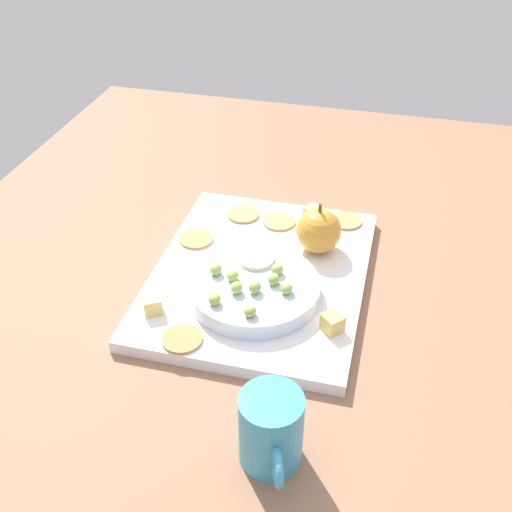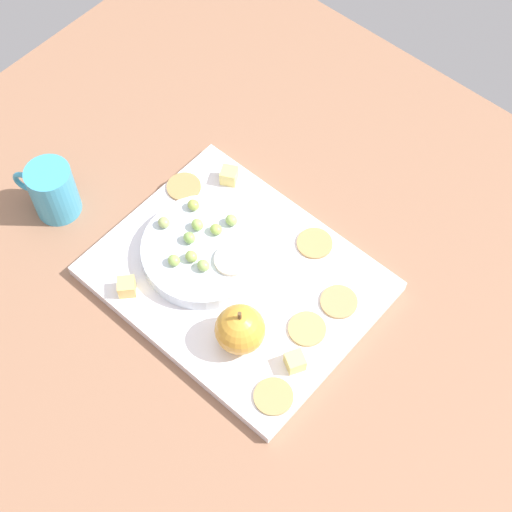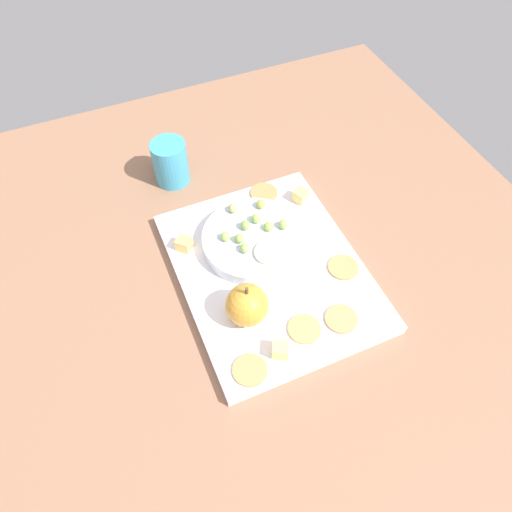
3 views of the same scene
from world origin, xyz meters
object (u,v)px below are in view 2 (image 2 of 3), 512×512
Objects in this scene: grape_2 at (203,266)px; cup at (53,191)px; apple_whole at (240,329)px; apple_slice_0 at (232,260)px; cheese_cube_2 at (127,287)px; grape_0 at (164,223)px; cracker_0 at (339,302)px; grape_7 at (197,225)px; cracker_2 at (273,396)px; grape_3 at (191,256)px; cracker_4 at (307,329)px; grape_6 at (189,238)px; platter at (237,279)px; grape_5 at (216,229)px; cheese_cube_1 at (295,362)px; cracker_1 at (184,187)px; grape_8 at (174,260)px; grape_1 at (231,220)px; grape_4 at (193,205)px; serving_dish at (204,251)px; cheese_cube_0 at (229,175)px.

cup reaches higher than grape_2.
apple_slice_0 is at bearing 137.91° from apple_whole.
cheese_cube_2 is 1.32× the size of grape_0.
grape_0 reaches higher than cracker_0.
apple_slice_0 is (7.23, -0.83, -0.52)cm from grape_7.
grape_3 is at bearing 161.55° from cracker_2.
cracker_4 is 16.22cm from grape_2.
cheese_cube_2 is 10.79cm from grape_6.
platter is at bearing 16.05° from cup.
cheese_cube_1 is at bearing -19.53° from grape_5.
grape_2 reaches higher than cracker_1.
cracker_2 is 22.71cm from grape_8.
apple_slice_0 is at bearing 38.38° from grape_3.
grape_1 is 5.98cm from grape_4.
grape_2 is 1.00× the size of grape_3.
platter is 7.23× the size of cracker_4.
grape_1 is at bearing 104.83° from grape_2.
grape_6 is (-2.37, -5.95, 0.01)cm from grape_1.
cracker_4 is at bearing 1.89° from serving_dish.
cheese_cube_1 is at bearing -19.64° from cracker_1.
platter is 7.23× the size of cracker_0.
apple_whole is 35.19cm from cup.
apple_whole is at bearing -15.45° from grape_0.
grape_5 reaches higher than cheese_cube_2.
grape_4 is 9.34cm from grape_8.
grape_3 is at bearing -40.72° from cracker_1.
cracker_0 is at bearing 29.31° from grape_8.
apple_slice_0 reaches higher than cracker_1.
platter is 9.25cm from grape_7.
cheese_cube_2 is (2.24, -22.96, 0.00)cm from cheese_cube_0.
apple_whole is at bearing -17.12° from grape_3.
grape_2 is 4.01cm from apple_slice_0.
serving_dish is 12.23cm from cracker_1.
grape_1 is at bearing 50.55° from grape_7.
grape_7 is at bearing 165.19° from cheese_cube_1.
platter is 16.92cm from cracker_1.
grape_6 is 1.00× the size of grape_8.
cup reaches higher than serving_dish.
cup is (-40.71, -8.15, 2.32)cm from cracker_4.
grape_6 is (1.92, 10.41, 2.04)cm from cheese_cube_2.
cheese_cube_2 is at bearing -176.37° from cracker_2.
cup is at bearing 177.46° from cracker_2.
cracker_1 is 11.31cm from grape_6.
grape_1 reaches higher than cheese_cube_1.
grape_4 is 1.00× the size of grape_7.
grape_8 is (-1.45, -9.90, -0.07)cm from grape_1.
cheese_cube_1 is 0.46× the size of cracker_0.
cracker_1 is 0.53× the size of cup.
grape_4 is 1.00× the size of grape_5.
cracker_1 is (-30.41, 10.85, -0.96)cm from cheese_cube_1.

